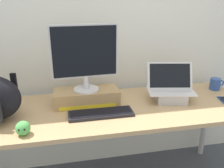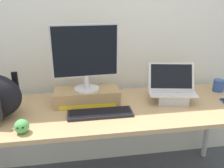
{
  "view_description": "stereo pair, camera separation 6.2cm",
  "coord_description": "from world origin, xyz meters",
  "px_view_note": "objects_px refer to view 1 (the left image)",
  "views": [
    {
      "loc": [
        -0.3,
        -1.52,
        1.49
      ],
      "look_at": [
        0.0,
        0.0,
        0.93
      ],
      "focal_mm": 37.78,
      "sensor_mm": 36.0,
      "label": 1
    },
    {
      "loc": [
        -0.24,
        -1.53,
        1.49
      ],
      "look_at": [
        0.0,
        0.0,
        0.93
      ],
      "focal_mm": 37.78,
      "sensor_mm": 36.0,
      "label": 2
    }
  ],
  "objects_px": {
    "toner_box_yellow": "(87,97)",
    "external_keyboard": "(101,113)",
    "open_laptop": "(170,92)",
    "desktop_monitor": "(85,56)",
    "plush_toy": "(23,128)",
    "coffee_mug": "(215,84)"
  },
  "relations": [
    {
      "from": "toner_box_yellow",
      "to": "plush_toy",
      "type": "xyz_separation_m",
      "value": [
        -0.4,
        -0.36,
        -0.01
      ]
    },
    {
      "from": "open_laptop",
      "to": "coffee_mug",
      "type": "xyz_separation_m",
      "value": [
        0.48,
        0.13,
        -0.01
      ]
    },
    {
      "from": "open_laptop",
      "to": "external_keyboard",
      "type": "bearing_deg",
      "value": -154.96
    },
    {
      "from": "external_keyboard",
      "to": "plush_toy",
      "type": "distance_m",
      "value": 0.5
    },
    {
      "from": "open_laptop",
      "to": "external_keyboard",
      "type": "xyz_separation_m",
      "value": [
        -0.56,
        -0.14,
        -0.05
      ]
    },
    {
      "from": "toner_box_yellow",
      "to": "open_laptop",
      "type": "xyz_separation_m",
      "value": [
        0.64,
        -0.06,
        0.01
      ]
    },
    {
      "from": "plush_toy",
      "to": "coffee_mug",
      "type": "bearing_deg",
      "value": 15.81
    },
    {
      "from": "open_laptop",
      "to": "coffee_mug",
      "type": "bearing_deg",
      "value": 26.41
    },
    {
      "from": "toner_box_yellow",
      "to": "plush_toy",
      "type": "distance_m",
      "value": 0.54
    },
    {
      "from": "desktop_monitor",
      "to": "plush_toy",
      "type": "xyz_separation_m",
      "value": [
        -0.4,
        -0.36,
        -0.32
      ]
    },
    {
      "from": "external_keyboard",
      "to": "plush_toy",
      "type": "relative_size",
      "value": 5.18
    },
    {
      "from": "toner_box_yellow",
      "to": "external_keyboard",
      "type": "distance_m",
      "value": 0.22
    },
    {
      "from": "desktop_monitor",
      "to": "open_laptop",
      "type": "distance_m",
      "value": 0.71
    },
    {
      "from": "toner_box_yellow",
      "to": "plush_toy",
      "type": "height_order",
      "value": "toner_box_yellow"
    },
    {
      "from": "desktop_monitor",
      "to": "open_laptop",
      "type": "xyz_separation_m",
      "value": [
        0.64,
        -0.06,
        -0.3
      ]
    },
    {
      "from": "open_laptop",
      "to": "plush_toy",
      "type": "bearing_deg",
      "value": -153.27
    },
    {
      "from": "desktop_monitor",
      "to": "open_laptop",
      "type": "bearing_deg",
      "value": -8.74
    },
    {
      "from": "open_laptop",
      "to": "coffee_mug",
      "type": "distance_m",
      "value": 0.5
    },
    {
      "from": "open_laptop",
      "to": "external_keyboard",
      "type": "height_order",
      "value": "open_laptop"
    },
    {
      "from": "open_laptop",
      "to": "plush_toy",
      "type": "distance_m",
      "value": 1.08
    },
    {
      "from": "toner_box_yellow",
      "to": "plush_toy",
      "type": "relative_size",
      "value": 5.59
    },
    {
      "from": "toner_box_yellow",
      "to": "coffee_mug",
      "type": "xyz_separation_m",
      "value": [
        1.12,
        0.07,
        -0.01
      ]
    }
  ]
}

